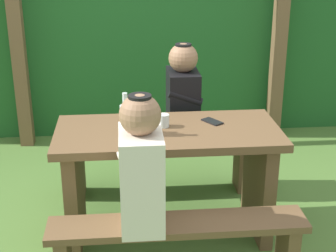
# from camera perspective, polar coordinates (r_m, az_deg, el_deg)

# --- Properties ---
(ground_plane) EXTENTS (12.00, 12.00, 0.00)m
(ground_plane) POSITION_cam_1_polar(r_m,az_deg,el_deg) (3.52, 0.00, -11.74)
(ground_plane) COLOR #4F7632
(hedge_backdrop) EXTENTS (6.40, 1.07, 1.61)m
(hedge_backdrop) POSITION_cam_1_polar(r_m,az_deg,el_deg) (5.43, -2.30, 9.27)
(hedge_backdrop) COLOR #1F5923
(hedge_backdrop) RESTS_ON ground_plane
(pergola_post_left) EXTENTS (0.12, 0.12, 1.96)m
(pergola_post_left) POSITION_cam_1_polar(r_m,az_deg,el_deg) (4.78, -16.41, 9.02)
(pergola_post_left) COLOR brown
(pergola_post_left) RESTS_ON ground_plane
(pergola_post_right) EXTENTS (0.12, 0.12, 1.96)m
(pergola_post_right) POSITION_cam_1_polar(r_m,az_deg,el_deg) (4.91, 12.32, 9.68)
(pergola_post_right) COLOR brown
(pergola_post_right) RESTS_ON ground_plane
(picnic_table) EXTENTS (1.40, 0.64, 0.74)m
(picnic_table) POSITION_cam_1_polar(r_m,az_deg,el_deg) (3.27, 0.00, -4.26)
(picnic_table) COLOR brown
(picnic_table) RESTS_ON ground_plane
(bench_near) EXTENTS (1.40, 0.24, 0.44)m
(bench_near) POSITION_cam_1_polar(r_m,az_deg,el_deg) (2.86, 1.10, -12.72)
(bench_near) COLOR brown
(bench_near) RESTS_ON ground_plane
(bench_far) EXTENTS (1.40, 0.24, 0.44)m
(bench_far) POSITION_cam_1_polar(r_m,az_deg,el_deg) (3.88, -0.79, -3.13)
(bench_far) COLOR brown
(bench_far) RESTS_ON ground_plane
(person_white_shirt) EXTENTS (0.25, 0.35, 0.72)m
(person_white_shirt) POSITION_cam_1_polar(r_m,az_deg,el_deg) (2.62, -3.00, -4.56)
(person_white_shirt) COLOR silver
(person_white_shirt) RESTS_ON bench_near
(person_black_coat) EXTENTS (0.25, 0.35, 0.72)m
(person_black_coat) POSITION_cam_1_polar(r_m,az_deg,el_deg) (3.73, 1.66, 3.34)
(person_black_coat) COLOR black
(person_black_coat) RESTS_ON bench_far
(drinking_glass) EXTENTS (0.07, 0.07, 0.08)m
(drinking_glass) POSITION_cam_1_polar(r_m,az_deg,el_deg) (3.21, -0.50, 0.61)
(drinking_glass) COLOR silver
(drinking_glass) RESTS_ON picnic_table
(bottle_left) EXTENTS (0.06, 0.06, 0.25)m
(bottle_left) POSITION_cam_1_polar(r_m,az_deg,el_deg) (3.06, -2.46, 0.72)
(bottle_left) COLOR silver
(bottle_left) RESTS_ON picnic_table
(bottle_right) EXTENTS (0.07, 0.07, 0.25)m
(bottle_right) POSITION_cam_1_polar(r_m,az_deg,el_deg) (3.11, -4.76, 0.96)
(bottle_right) COLOR silver
(bottle_right) RESTS_ON picnic_table
(cell_phone) EXTENTS (0.14, 0.16, 0.01)m
(cell_phone) POSITION_cam_1_polar(r_m,az_deg,el_deg) (3.31, 4.95, 0.51)
(cell_phone) COLOR black
(cell_phone) RESTS_ON picnic_table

